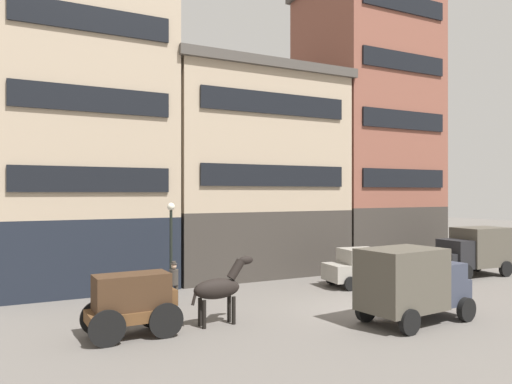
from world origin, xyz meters
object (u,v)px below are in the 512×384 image
object	(u,v)px
sedan_dark	(362,267)
draft_horse	(220,288)
cargo_wagon	(133,300)
delivery_truck_near	(474,250)
pedestrian_officer	(174,282)
delivery_truck_far	(413,282)
streetlamp_curbside	(171,237)

from	to	relation	value
sedan_dark	draft_horse	bearing A→B (deg)	-160.13
cargo_wagon	draft_horse	bearing A→B (deg)	0.03
delivery_truck_near	sedan_dark	bearing A→B (deg)	175.97
cargo_wagon	delivery_truck_near	bearing A→B (deg)	7.98
draft_horse	pedestrian_officer	bearing A→B (deg)	100.03
sedan_dark	pedestrian_officer	distance (m)	9.41
draft_horse	delivery_truck_far	distance (m)	6.76
cargo_wagon	streetlamp_curbside	size ratio (longest dim) A/B	0.72
draft_horse	sedan_dark	world-z (taller)	draft_horse
pedestrian_officer	sedan_dark	bearing A→B (deg)	-0.85
cargo_wagon	streetlamp_curbside	xyz separation A→B (m)	(2.53, 4.26, 1.52)
cargo_wagon	pedestrian_officer	size ratio (longest dim) A/B	1.64
draft_horse	pedestrian_officer	world-z (taller)	draft_horse
delivery_truck_near	streetlamp_curbside	distance (m)	16.68
cargo_wagon	sedan_dark	distance (m)	12.20
cargo_wagon	pedestrian_officer	world-z (taller)	cargo_wagon
sedan_dark	streetlamp_curbside	distance (m)	9.47
draft_horse	pedestrian_officer	xyz separation A→B (m)	(-0.59, 3.33, -0.29)
cargo_wagon	delivery_truck_far	size ratio (longest dim) A/B	0.66
sedan_dark	pedestrian_officer	xyz separation A→B (m)	(-9.41, 0.14, 0.07)
draft_horse	delivery_truck_near	xyz separation A→B (m)	(16.13, 2.67, 0.15)
sedan_dark	streetlamp_curbside	xyz separation A→B (m)	(-9.24, 1.07, 1.76)
delivery_truck_near	sedan_dark	xyz separation A→B (m)	(-7.31, 0.52, -0.51)
delivery_truck_near	draft_horse	bearing A→B (deg)	-170.59
cargo_wagon	pedestrian_officer	distance (m)	4.09
draft_horse	streetlamp_curbside	xyz separation A→B (m)	(-0.42, 4.26, 1.40)
cargo_wagon	pedestrian_officer	bearing A→B (deg)	54.66
sedan_dark	pedestrian_officer	world-z (taller)	sedan_dark
delivery_truck_near	sedan_dark	distance (m)	7.35
cargo_wagon	streetlamp_curbside	distance (m)	5.19
sedan_dark	cargo_wagon	bearing A→B (deg)	-164.84
draft_horse	delivery_truck_near	world-z (taller)	delivery_truck_near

